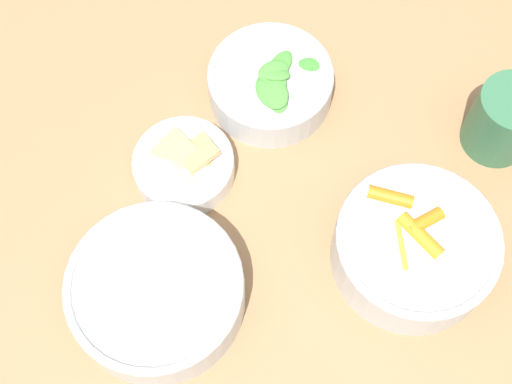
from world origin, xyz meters
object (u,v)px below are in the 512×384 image
at_px(bowl_carrots, 414,247).
at_px(bowl_beans_hotdog, 157,293).
at_px(cup, 504,120).
at_px(bowl_greens, 271,83).
at_px(bowl_cookies, 184,164).

xyz_separation_m(bowl_carrots, bowl_beans_hotdog, (0.29, -0.02, -0.01)).
distance_m(bowl_beans_hotdog, cup, 0.45).
relative_size(bowl_carrots, bowl_greens, 1.16).
xyz_separation_m(bowl_carrots, bowl_cookies, (0.22, -0.17, -0.02)).
height_order(bowl_greens, bowl_beans_hotdog, bowl_beans_hotdog).
relative_size(bowl_greens, bowl_cookies, 1.29).
bearing_deg(bowl_cookies, bowl_greens, -148.88).
relative_size(bowl_greens, bowl_beans_hotdog, 0.82).
bearing_deg(bowl_beans_hotdog, bowl_carrots, 175.01).
distance_m(bowl_cookies, cup, 0.38).
distance_m(bowl_carrots, bowl_greens, 0.27).
distance_m(bowl_greens, cup, 0.28).
distance_m(bowl_carrots, bowl_beans_hotdog, 0.29).
height_order(bowl_carrots, bowl_greens, bowl_carrots).
relative_size(bowl_carrots, cup, 1.97).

